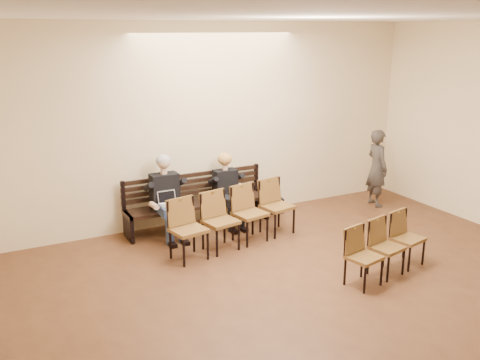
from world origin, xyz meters
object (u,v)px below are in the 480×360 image
object	(u,v)px
water_bottle	(240,197)
passerby	(377,162)
seated_man	(167,196)
chair_row_back	(387,248)
bag	(272,205)
laptop	(170,207)
chair_row_front	(236,218)
seated_woman	(228,193)
bench	(199,215)

from	to	relation	value
water_bottle	passerby	size ratio (longest dim) A/B	0.13
seated_man	chair_row_back	world-z (taller)	seated_man
bag	chair_row_back	distance (m)	3.04
laptop	bag	distance (m)	2.26
passerby	chair_row_front	world-z (taller)	passerby
seated_woman	bag	size ratio (longest dim) A/B	3.11
chair_row_front	bag	bearing A→B (deg)	28.87
chair_row_front	chair_row_back	size ratio (longest dim) A/B	1.56
bench	laptop	world-z (taller)	laptop
bag	chair_row_front	distance (m)	1.77
seated_woman	passerby	bearing A→B (deg)	-6.47
bag	chair_row_back	bearing A→B (deg)	-88.80
seated_man	chair_row_back	xyz separation A→B (m)	(2.23, -2.83, -0.28)
laptop	bag	size ratio (longest dim) A/B	0.81
seated_man	passerby	xyz separation A→B (m)	(4.19, -0.35, 0.18)
passerby	bag	bearing A→B (deg)	82.48
water_bottle	bench	bearing A→B (deg)	152.69
seated_woman	laptop	size ratio (longest dim) A/B	3.86
seated_woman	passerby	world-z (taller)	passerby
bench	chair_row_front	xyz separation A→B (m)	(0.21, -1.03, 0.24)
water_bottle	chair_row_front	world-z (taller)	chair_row_front
chair_row_front	seated_woman	bearing A→B (deg)	60.96
seated_woman	bag	world-z (taller)	seated_woman
seated_man	chair_row_front	xyz separation A→B (m)	(0.82, -0.91, -0.22)
water_bottle	bag	xyz separation A→B (m)	(0.90, 0.41, -0.42)
chair_row_front	bench	bearing A→B (deg)	90.82
chair_row_front	laptop	bearing A→B (deg)	129.13
bag	passerby	world-z (taller)	passerby
water_bottle	chair_row_front	size ratio (longest dim) A/B	0.10
laptop	water_bottle	world-z (taller)	laptop
water_bottle	bag	bearing A→B (deg)	24.45
chair_row_front	chair_row_back	xyz separation A→B (m)	(1.41, -1.93, -0.06)
seated_woman	chair_row_front	bearing A→B (deg)	-108.48
laptop	chair_row_back	bearing A→B (deg)	-41.16
seated_man	bag	bearing A→B (deg)	5.22
chair_row_back	passerby	bearing A→B (deg)	38.96
water_bottle	passerby	distance (m)	2.95
water_bottle	chair_row_front	distance (m)	0.83
seated_woman	chair_row_back	distance (m)	3.04
bag	chair_row_front	bearing A→B (deg)	-140.56
seated_woman	water_bottle	bearing A→B (deg)	-57.52
bag	water_bottle	bearing A→B (deg)	-155.55
chair_row_back	seated_man	bearing A→B (deg)	115.45
seated_woman	chair_row_back	bearing A→B (deg)	-68.73
laptop	passerby	distance (m)	4.23
seated_woman	passerby	xyz separation A→B (m)	(3.06, -0.35, 0.28)
bag	bench	bearing A→B (deg)	-177.13
water_bottle	chair_row_front	bearing A→B (deg)	-122.32
laptop	chair_row_front	bearing A→B (deg)	-31.88
seated_man	passerby	size ratio (longest dim) A/B	0.79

